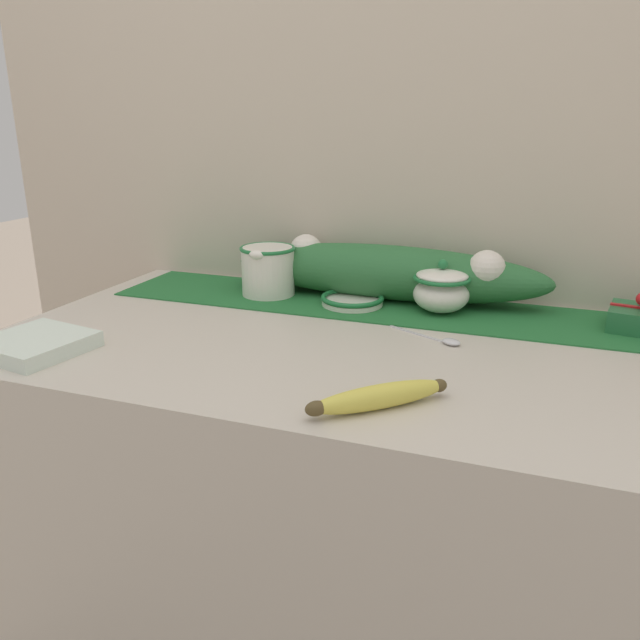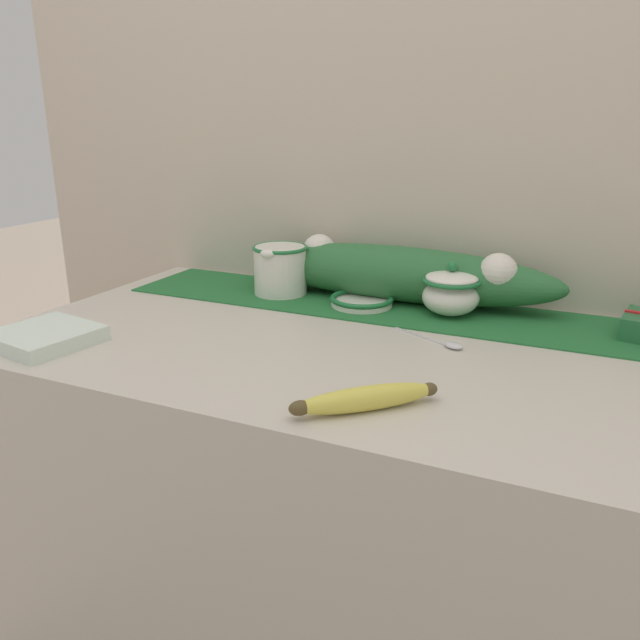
# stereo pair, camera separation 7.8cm
# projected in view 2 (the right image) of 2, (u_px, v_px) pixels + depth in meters

# --- Properties ---
(countertop) EXTENTS (1.24, 0.69, 0.86)m
(countertop) POSITION_uv_depth(u_px,v_px,m) (345.00, 547.00, 1.23)
(countertop) COLOR beige
(countertop) RESTS_ON ground_plane
(back_wall) EXTENTS (2.04, 0.04, 2.40)m
(back_wall) POSITION_uv_depth(u_px,v_px,m) (415.00, 135.00, 1.30)
(back_wall) COLOR beige
(back_wall) RESTS_ON ground_plane
(table_runner) EXTENTS (1.14, 0.23, 0.00)m
(table_runner) POSITION_uv_depth(u_px,v_px,m) (387.00, 307.00, 1.28)
(table_runner) COLOR #236B33
(table_runner) RESTS_ON countertop
(cream_pitcher) EXTENTS (0.12, 0.14, 0.11)m
(cream_pitcher) POSITION_uv_depth(u_px,v_px,m) (280.00, 268.00, 1.36)
(cream_pitcher) COLOR white
(cream_pitcher) RESTS_ON countertop
(sugar_bowl) EXTENTS (0.11, 0.11, 0.11)m
(sugar_bowl) POSITION_uv_depth(u_px,v_px,m) (451.00, 292.00, 1.22)
(sugar_bowl) COLOR white
(sugar_bowl) RESTS_ON countertop
(small_dish) EXTENTS (0.13, 0.13, 0.02)m
(small_dish) POSITION_uv_depth(u_px,v_px,m) (362.00, 301.00, 1.29)
(small_dish) COLOR white
(small_dish) RESTS_ON countertop
(banana) EXTENTS (0.17, 0.16, 0.03)m
(banana) POSITION_uv_depth(u_px,v_px,m) (366.00, 398.00, 0.83)
(banana) COLOR #DBCC4C
(banana) RESTS_ON countertop
(spoon) EXTENTS (0.14, 0.08, 0.01)m
(spoon) POSITION_uv_depth(u_px,v_px,m) (448.00, 344.00, 1.07)
(spoon) COLOR silver
(spoon) RESTS_ON countertop
(napkin_stack) EXTENTS (0.18, 0.18, 0.03)m
(napkin_stack) POSITION_uv_depth(u_px,v_px,m) (45.00, 337.00, 1.08)
(napkin_stack) COLOR silver
(napkin_stack) RESTS_ON countertop
(poinsettia_garland) EXTENTS (0.68, 0.13, 0.12)m
(poinsettia_garland) POSITION_uv_depth(u_px,v_px,m) (397.00, 272.00, 1.31)
(poinsettia_garland) COLOR #2D6B38
(poinsettia_garland) RESTS_ON countertop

